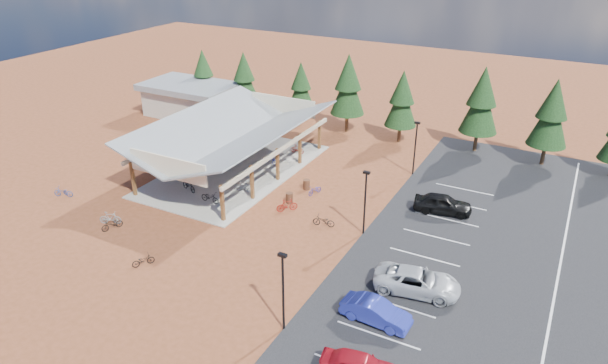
% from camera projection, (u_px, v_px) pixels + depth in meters
% --- Properties ---
extents(ground, '(140.00, 140.00, 0.00)m').
position_uv_depth(ground, '(292.00, 229.00, 41.30)').
color(ground, brown).
rests_on(ground, ground).
extents(asphalt_lot, '(27.00, 44.00, 0.04)m').
position_uv_depth(asphalt_lot, '(558.00, 276.00, 35.85)').
color(asphalt_lot, black).
rests_on(asphalt_lot, ground).
extents(concrete_pad, '(10.60, 18.60, 0.10)m').
position_uv_depth(concrete_pad, '(236.00, 170.00, 51.07)').
color(concrete_pad, gray).
rests_on(concrete_pad, ground).
extents(bike_pavilion, '(11.65, 19.40, 4.97)m').
position_uv_depth(bike_pavilion, '(234.00, 132.00, 49.43)').
color(bike_pavilion, '#523017').
rests_on(bike_pavilion, concrete_pad).
extents(outbuilding, '(11.00, 7.00, 3.90)m').
position_uv_depth(outbuilding, '(190.00, 99.00, 64.88)').
color(outbuilding, '#ADA593').
rests_on(outbuilding, ground).
extents(lamp_post_0, '(0.50, 0.25, 5.14)m').
position_uv_depth(lamp_post_0, '(283.00, 287.00, 29.94)').
color(lamp_post_0, black).
rests_on(lamp_post_0, ground).
extents(lamp_post_1, '(0.50, 0.25, 5.14)m').
position_uv_depth(lamp_post_1, '(365.00, 198.00, 39.48)').
color(lamp_post_1, black).
rests_on(lamp_post_1, ground).
extents(lamp_post_2, '(0.50, 0.25, 5.14)m').
position_uv_depth(lamp_post_2, '(415.00, 144.00, 49.03)').
color(lamp_post_2, black).
rests_on(lamp_post_2, ground).
extents(trash_bin_0, '(0.60, 0.60, 0.90)m').
position_uv_depth(trash_bin_0, '(289.00, 198.00, 45.04)').
color(trash_bin_0, '#462819').
rests_on(trash_bin_0, ground).
extents(trash_bin_1, '(0.60, 0.60, 0.90)m').
position_uv_depth(trash_bin_1, '(307.00, 185.00, 47.32)').
color(trash_bin_1, '#462819').
rests_on(trash_bin_1, ground).
extents(pine_0, '(3.13, 3.13, 7.29)m').
position_uv_depth(pine_0, '(203.00, 73.00, 66.45)').
color(pine_0, '#382314').
rests_on(pine_0, ground).
extents(pine_1, '(3.27, 3.27, 7.63)m').
position_uv_depth(pine_1, '(244.00, 77.00, 63.82)').
color(pine_1, '#382314').
rests_on(pine_1, ground).
extents(pine_2, '(3.02, 3.02, 7.03)m').
position_uv_depth(pine_2, '(301.00, 86.00, 61.78)').
color(pine_2, '#382314').
rests_on(pine_2, ground).
extents(pine_3, '(3.73, 3.73, 8.68)m').
position_uv_depth(pine_3, '(348.00, 85.00, 58.34)').
color(pine_3, '#382314').
rests_on(pine_3, ground).
extents(pine_4, '(3.32, 3.32, 7.73)m').
position_uv_depth(pine_4, '(402.00, 99.00, 55.66)').
color(pine_4, '#382314').
rests_on(pine_4, ground).
extents(pine_5, '(3.76, 3.76, 8.75)m').
position_uv_depth(pine_5, '(482.00, 101.00, 53.11)').
color(pine_5, '#382314').
rests_on(pine_5, ground).
extents(pine_6, '(3.64, 3.64, 8.48)m').
position_uv_depth(pine_6, '(552.00, 113.00, 50.11)').
color(pine_6, '#382314').
rests_on(pine_6, ground).
extents(bike_0, '(1.98, 1.23, 0.98)m').
position_uv_depth(bike_0, '(189.00, 186.00, 46.82)').
color(bike_0, black).
rests_on(bike_0, concrete_pad).
extents(bike_1, '(1.66, 0.90, 0.96)m').
position_uv_depth(bike_1, '(204.00, 165.00, 50.88)').
color(bike_1, gray).
rests_on(bike_1, concrete_pad).
extents(bike_2, '(1.91, 0.86, 0.97)m').
position_uv_depth(bike_2, '(218.00, 152.00, 53.57)').
color(bike_2, navy).
rests_on(bike_2, concrete_pad).
extents(bike_3, '(1.62, 0.47, 0.97)m').
position_uv_depth(bike_3, '(252.00, 141.00, 56.21)').
color(bike_3, maroon).
rests_on(bike_3, concrete_pad).
extents(bike_4, '(1.81, 0.70, 0.94)m').
position_uv_depth(bike_4, '(210.00, 197.00, 44.87)').
color(bike_4, black).
rests_on(bike_4, concrete_pad).
extents(bike_5, '(1.63, 0.84, 0.94)m').
position_uv_depth(bike_5, '(243.00, 186.00, 46.74)').
color(bike_5, gray).
rests_on(bike_5, concrete_pad).
extents(bike_6, '(1.80, 0.72, 0.93)m').
position_uv_depth(bike_6, '(269.00, 160.00, 51.88)').
color(bike_6, navy).
rests_on(bike_6, concrete_pad).
extents(bike_7, '(1.48, 0.45, 0.89)m').
position_uv_depth(bike_7, '(297.00, 149.00, 54.46)').
color(bike_7, maroon).
rests_on(bike_7, concrete_pad).
extents(bike_8, '(1.16, 1.75, 0.87)m').
position_uv_depth(bike_8, '(112.00, 224.00, 41.13)').
color(bike_8, black).
rests_on(bike_8, ground).
extents(bike_9, '(1.76, 1.17, 1.03)m').
position_uv_depth(bike_9, '(110.00, 218.00, 41.86)').
color(bike_9, gray).
rests_on(bike_9, ground).
extents(bike_10, '(1.79, 1.11, 0.89)m').
position_uv_depth(bike_10, '(63.00, 192.00, 46.02)').
color(bike_10, navy).
rests_on(bike_10, ground).
extents(bike_12, '(1.28, 1.58, 0.81)m').
position_uv_depth(bike_12, '(143.00, 260.00, 36.83)').
color(bike_12, black).
rests_on(bike_12, ground).
extents(bike_14, '(0.95, 1.60, 0.79)m').
position_uv_depth(bike_14, '(315.00, 190.00, 46.48)').
color(bike_14, navy).
rests_on(bike_14, ground).
extents(bike_15, '(1.58, 1.61, 1.06)m').
position_uv_depth(bike_15, '(287.00, 205.00, 43.69)').
color(bike_15, maroon).
rests_on(bike_15, ground).
extents(bike_16, '(1.81, 0.92, 0.90)m').
position_uv_depth(bike_16, '(324.00, 221.00, 41.55)').
color(bike_16, black).
rests_on(bike_16, ground).
extents(car_1, '(4.24, 1.67, 1.37)m').
position_uv_depth(car_1, '(376.00, 312.00, 31.47)').
color(car_1, navy).
rests_on(car_1, asphalt_lot).
extents(car_2, '(5.74, 3.33, 1.50)m').
position_uv_depth(car_2, '(417.00, 281.00, 34.03)').
color(car_2, '#B4B7BD').
rests_on(car_2, asphalt_lot).
extents(car_4, '(4.83, 2.69, 1.55)m').
position_uv_depth(car_4, '(443.00, 204.00, 43.34)').
color(car_4, black).
rests_on(car_4, asphalt_lot).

